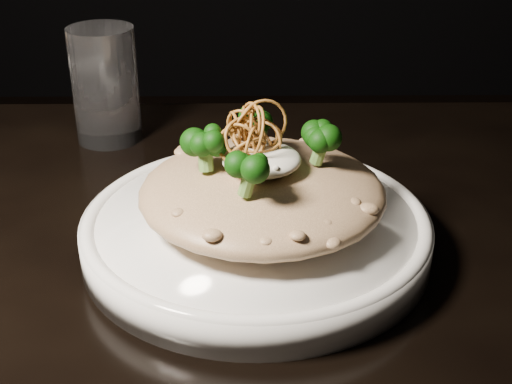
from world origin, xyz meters
TOP-DOWN VIEW (x-y plane):
  - table at (0.00, 0.00)m, footprint 1.10×0.80m
  - plate at (0.07, 0.04)m, footprint 0.30×0.30m
  - risotto at (0.07, 0.05)m, footprint 0.21×0.21m
  - broccoli at (0.06, 0.04)m, footprint 0.15×0.15m
  - cheese at (0.07, 0.04)m, footprint 0.07×0.07m
  - shallots at (0.06, 0.05)m, footprint 0.06×0.06m
  - drinking_glass at (-0.10, 0.28)m, footprint 0.08×0.08m

SIDE VIEW (x-z plane):
  - table at x=0.00m, z-range 0.29..1.04m
  - plate at x=0.07m, z-range 0.75..0.78m
  - risotto at x=0.07m, z-range 0.78..0.83m
  - drinking_glass at x=-0.10m, z-range 0.75..0.88m
  - cheese at x=0.07m, z-range 0.83..0.84m
  - broccoli at x=0.06m, z-range 0.83..0.88m
  - shallots at x=0.06m, z-range 0.84..0.88m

